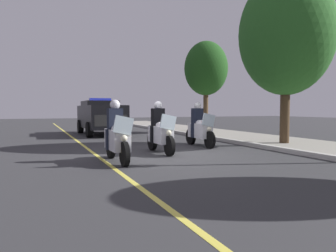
# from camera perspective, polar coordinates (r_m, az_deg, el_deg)

# --- Properties ---
(ground_plane) EXTENTS (80.00, 80.00, 0.00)m
(ground_plane) POSITION_cam_1_polar(r_m,az_deg,el_deg) (10.33, 0.43, -5.05)
(ground_plane) COLOR #333335
(curb_strip) EXTENTS (48.00, 0.24, 0.15)m
(curb_strip) POSITION_cam_1_polar(r_m,az_deg,el_deg) (12.29, 16.73, -3.51)
(curb_strip) COLOR #B7B5AD
(curb_strip) RESTS_ON ground
(sidewalk_strip) EXTENTS (48.00, 3.60, 0.10)m
(sidewalk_strip) POSITION_cam_1_polar(r_m,az_deg,el_deg) (13.58, 22.92, -3.11)
(sidewalk_strip) COLOR gray
(sidewalk_strip) RESTS_ON ground
(lane_stripe_center) EXTENTS (48.00, 0.12, 0.01)m
(lane_stripe_center) POSITION_cam_1_polar(r_m,az_deg,el_deg) (9.67, -12.02, -5.66)
(lane_stripe_center) COLOR #E0D14C
(lane_stripe_center) RESTS_ON ground
(police_motorcycle_lead_left) EXTENTS (2.14, 0.56, 1.72)m
(police_motorcycle_lead_left) POSITION_cam_1_polar(r_m,az_deg,el_deg) (8.85, -9.15, -1.91)
(police_motorcycle_lead_left) COLOR black
(police_motorcycle_lead_left) RESTS_ON ground
(police_motorcycle_lead_right) EXTENTS (2.14, 0.56, 1.72)m
(police_motorcycle_lead_right) POSITION_cam_1_polar(r_m,az_deg,el_deg) (10.51, -1.43, -1.07)
(police_motorcycle_lead_right) COLOR black
(police_motorcycle_lead_right) RESTS_ON ground
(police_motorcycle_trailing) EXTENTS (2.14, 0.56, 1.72)m
(police_motorcycle_trailing) POSITION_cam_1_polar(r_m,az_deg,el_deg) (12.39, 5.69, -0.44)
(police_motorcycle_trailing) COLOR black
(police_motorcycle_trailing) RESTS_ON ground
(police_suv) EXTENTS (4.93, 2.12, 2.05)m
(police_suv) POSITION_cam_1_polar(r_m,az_deg,el_deg) (18.24, -11.98, 1.82)
(police_suv) COLOR black
(police_suv) RESTS_ON ground
(tree_mid_block) EXTENTS (3.69, 3.69, 6.67)m
(tree_mid_block) POSITION_cam_1_polar(r_m,az_deg,el_deg) (13.79, 20.46, 15.09)
(tree_mid_block) COLOR #42301E
(tree_mid_block) RESTS_ON sidewalk_strip
(tree_far_back) EXTENTS (2.65, 2.65, 5.46)m
(tree_far_back) POSITION_cam_1_polar(r_m,az_deg,el_deg) (19.81, 6.83, 10.16)
(tree_far_back) COLOR #4C3823
(tree_far_back) RESTS_ON sidewalk_strip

